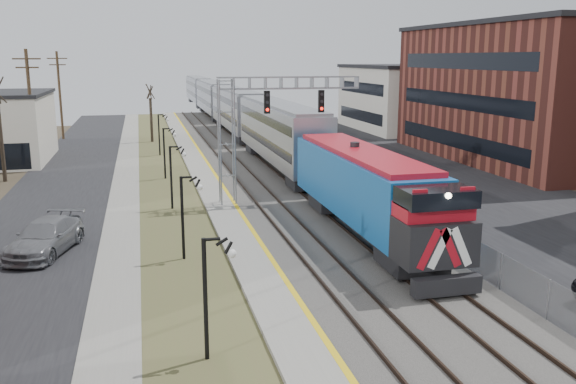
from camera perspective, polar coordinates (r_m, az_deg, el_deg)
name	(u,v)px	position (r m, az deg, el deg)	size (l,w,h in m)	color
street_west	(59,192)	(45.97, -20.60, 0.02)	(7.00, 120.00, 0.04)	black
sidewalk	(125,188)	(45.61, -15.00, 0.33)	(2.00, 120.00, 0.08)	gray
grass_median	(167,187)	(45.63, -11.23, 0.51)	(4.00, 120.00, 0.06)	#4F532C
platform	(208,183)	(45.82, -7.49, 0.81)	(2.00, 120.00, 0.24)	gray
ballast_bed	(273,181)	(46.59, -1.37, 1.08)	(8.00, 120.00, 0.20)	#595651
parking_lot	(418,175)	(50.48, 12.07, 1.60)	(16.00, 120.00, 0.04)	black
platform_edge	(220,181)	(45.89, -6.40, 1.01)	(0.24, 120.00, 0.01)	gold
track_near	(248,179)	(46.19, -3.80, 1.18)	(1.58, 120.00, 0.15)	#2D2119
track_far	(292,177)	(46.89, 0.42, 1.38)	(1.58, 120.00, 0.15)	#2D2119
train	(232,110)	(77.06, -5.28, 7.69)	(3.00, 108.65, 5.33)	#145AA6
signal_gantry	(253,118)	(38.44, -3.26, 6.91)	(9.00, 1.07, 8.15)	gray
lampposts	(182,217)	(28.92, -9.88, -2.34)	(0.14, 62.14, 4.00)	black
fence	(326,169)	(47.51, 3.59, 2.14)	(0.04, 120.00, 1.60)	gray
bare_trees	(47,147)	(49.50, -21.66, 3.93)	(12.30, 42.30, 5.95)	#382D23
car_lot_d	(396,182)	(43.41, 10.10, 0.97)	(2.22, 5.46, 1.58)	navy
car_lot_e	(412,181)	(43.79, 11.55, 1.02)	(1.89, 4.69, 1.60)	gray
car_street_b	(45,238)	(31.70, -21.76, -3.99)	(2.25, 5.53, 1.61)	slate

